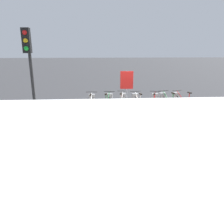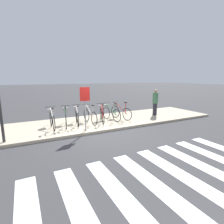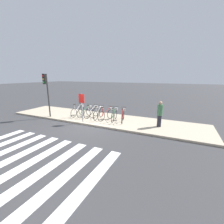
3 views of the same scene
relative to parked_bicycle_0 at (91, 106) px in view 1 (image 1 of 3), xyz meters
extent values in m
plane|color=#38383A|center=(1.88, -1.49, -0.57)|extent=(120.00, 120.00, 0.00)
cube|color=#B7A88E|center=(1.88, 0.16, -0.51)|extent=(15.19, 3.30, 0.12)
torus|color=black|center=(-0.01, -0.57, -0.10)|extent=(0.05, 0.70, 0.70)
torus|color=black|center=(0.01, 0.39, -0.10)|extent=(0.05, 0.70, 0.70)
cylinder|color=silver|center=(0.00, -0.09, 0.19)|extent=(0.05, 0.98, 0.59)
cylinder|color=silver|center=(-0.01, -0.44, 0.22)|extent=(0.03, 0.03, 0.63)
cube|color=black|center=(-0.01, -0.44, 0.55)|extent=(0.07, 0.20, 0.04)
cylinder|color=#262626|center=(0.01, 0.39, 0.50)|extent=(0.46, 0.03, 0.02)
cube|color=gray|center=(0.01, 0.44, 0.30)|extent=(0.24, 0.20, 0.18)
torus|color=black|center=(0.55, -0.49, -0.10)|extent=(0.18, 0.69, 0.70)
torus|color=black|center=(0.75, 0.45, -0.10)|extent=(0.18, 0.69, 0.70)
cylinder|color=#267238|center=(0.65, -0.02, 0.19)|extent=(0.23, 0.96, 0.59)
cylinder|color=#267238|center=(0.58, -0.36, 0.22)|extent=(0.04, 0.04, 0.63)
cube|color=black|center=(0.58, -0.36, 0.55)|extent=(0.11, 0.21, 0.04)
cylinder|color=#262626|center=(0.75, 0.45, 0.50)|extent=(0.46, 0.12, 0.02)
cube|color=gray|center=(0.76, 0.50, 0.30)|extent=(0.28, 0.25, 0.18)
torus|color=black|center=(1.14, -0.44, -0.10)|extent=(0.17, 0.69, 0.70)
torus|color=black|center=(1.32, 0.50, -0.10)|extent=(0.17, 0.69, 0.70)
cylinder|color=silver|center=(1.23, 0.03, 0.19)|extent=(0.22, 0.96, 0.59)
cylinder|color=silver|center=(1.16, -0.31, 0.22)|extent=(0.04, 0.04, 0.63)
cube|color=black|center=(1.16, -0.31, 0.55)|extent=(0.11, 0.21, 0.04)
cylinder|color=#262626|center=(1.32, 0.50, 0.50)|extent=(0.46, 0.11, 0.02)
cube|color=gray|center=(1.33, 0.55, 0.30)|extent=(0.27, 0.24, 0.18)
torus|color=black|center=(1.92, -0.55, -0.10)|extent=(0.09, 0.70, 0.70)
torus|color=black|center=(1.85, 0.41, -0.10)|extent=(0.09, 0.70, 0.70)
cylinder|color=beige|center=(1.89, -0.07, 0.19)|extent=(0.10, 0.98, 0.59)
cylinder|color=beige|center=(1.91, -0.41, 0.22)|extent=(0.03, 0.03, 0.63)
cube|color=black|center=(1.91, -0.41, 0.55)|extent=(0.08, 0.20, 0.04)
cylinder|color=#262626|center=(1.85, 0.41, 0.50)|extent=(0.46, 0.06, 0.02)
cube|color=gray|center=(1.85, 0.46, 0.30)|extent=(0.25, 0.22, 0.18)
torus|color=black|center=(2.41, -0.56, -0.10)|extent=(0.24, 0.68, 0.70)
torus|color=black|center=(2.69, 0.36, -0.10)|extent=(0.24, 0.68, 0.70)
cylinder|color=red|center=(2.55, -0.10, 0.19)|extent=(0.31, 0.94, 0.59)
cylinder|color=red|center=(2.45, -0.43, 0.22)|extent=(0.04, 0.04, 0.63)
cube|color=black|center=(2.45, -0.43, 0.55)|extent=(0.13, 0.21, 0.04)
cylinder|color=#262626|center=(2.69, 0.36, 0.50)|extent=(0.45, 0.16, 0.02)
cube|color=gray|center=(2.70, 0.41, 0.30)|extent=(0.29, 0.26, 0.18)
torus|color=black|center=(3.24, -0.47, -0.10)|extent=(0.16, 0.69, 0.70)
torus|color=black|center=(3.07, 0.47, -0.10)|extent=(0.16, 0.69, 0.70)
cylinder|color=#267238|center=(3.16, 0.00, 0.19)|extent=(0.20, 0.97, 0.59)
cylinder|color=#267238|center=(3.22, -0.34, 0.22)|extent=(0.04, 0.04, 0.63)
cube|color=black|center=(3.22, -0.34, 0.55)|extent=(0.10, 0.21, 0.04)
cylinder|color=#262626|center=(3.07, 0.47, 0.50)|extent=(0.46, 0.10, 0.02)
cube|color=gray|center=(3.06, 0.52, 0.30)|extent=(0.27, 0.24, 0.18)
torus|color=black|center=(3.93, -0.42, -0.10)|extent=(0.22, 0.68, 0.70)
torus|color=black|center=(3.68, 0.51, -0.10)|extent=(0.22, 0.68, 0.70)
cylinder|color=red|center=(3.80, 0.04, 0.19)|extent=(0.29, 0.95, 0.59)
cylinder|color=red|center=(3.89, -0.29, 0.22)|extent=(0.04, 0.04, 0.63)
cube|color=black|center=(3.89, -0.29, 0.55)|extent=(0.12, 0.21, 0.04)
cylinder|color=#262626|center=(3.68, 0.51, 0.50)|extent=(0.45, 0.14, 0.02)
cube|color=gray|center=(3.66, 0.55, 0.30)|extent=(0.28, 0.26, 0.18)
cylinder|color=#2D2D2D|center=(-1.90, -1.14, 1.20)|extent=(0.10, 0.10, 3.29)
cube|color=black|center=(-1.90, -1.32, 2.47)|extent=(0.24, 0.20, 0.75)
sphere|color=red|center=(-1.90, -1.42, 2.70)|extent=(0.14, 0.14, 0.14)
sphere|color=gold|center=(-1.90, -1.42, 2.47)|extent=(0.14, 0.14, 0.14)
sphere|color=green|center=(-1.90, -1.42, 2.24)|extent=(0.14, 0.14, 0.14)
cylinder|color=#99999E|center=(1.26, -1.19, 0.53)|extent=(0.06, 0.06, 1.95)
cube|color=red|center=(1.26, -1.21, 1.21)|extent=(0.44, 0.03, 0.60)
camera|label=1|loc=(0.27, -8.57, 2.26)|focal=35.00mm
camera|label=2|loc=(-1.15, -8.45, 1.92)|focal=28.00mm
camera|label=3|loc=(7.40, -9.46, 2.73)|focal=24.00mm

